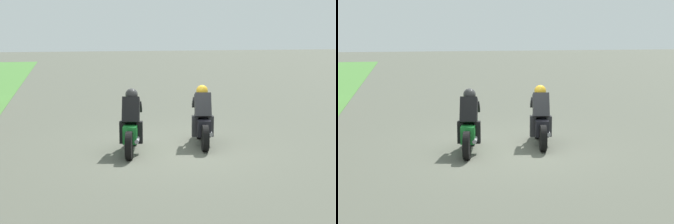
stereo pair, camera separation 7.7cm
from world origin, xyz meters
TOP-DOWN VIEW (x-y plane):
  - ground_plane at (0.00, 0.00)m, footprint 120.00×120.00m
  - rider_lane_a at (0.27, -0.84)m, footprint 2.03×0.62m
  - rider_lane_b at (-0.05, 1.02)m, footprint 2.02×0.65m

SIDE VIEW (x-z plane):
  - ground_plane at x=0.00m, z-range 0.00..0.00m
  - rider_lane_a at x=0.27m, z-range -0.13..1.38m
  - rider_lane_b at x=-0.05m, z-range -0.13..1.38m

